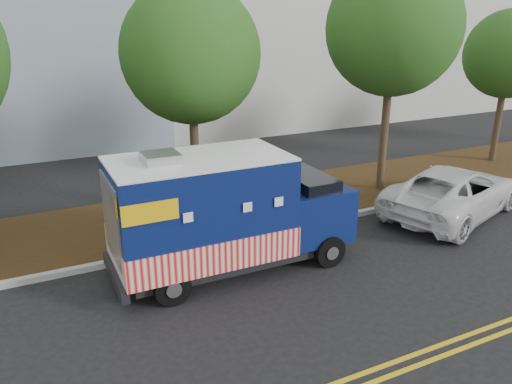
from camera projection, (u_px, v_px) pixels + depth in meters
name	position (u px, v px, depth m)	size (l,w,h in m)	color
ground	(243.00, 265.00, 12.18)	(120.00, 120.00, 0.00)	black
curb	(222.00, 241.00, 13.34)	(120.00, 0.18, 0.15)	#9E9E99
mulch_strip	(195.00, 214.00, 15.12)	(120.00, 4.00, 0.15)	#301E0D
centerline_near	(353.00, 377.00, 8.41)	(120.00, 0.10, 0.01)	gold
tree_b	(191.00, 54.00, 13.81)	(3.90, 3.90, 6.73)	#38281C
tree_c	(393.00, 28.00, 15.44)	(4.20, 4.20, 7.51)	#38281C
tree_d	(509.00, 54.00, 19.19)	(3.37, 3.37, 6.06)	#38281C
sign_post	(181.00, 202.00, 12.91)	(0.06, 0.06, 2.40)	#473828
food_truck	(222.00, 216.00, 11.55)	(5.80, 2.25, 3.05)	black
white_car	(453.00, 191.00, 15.10)	(2.48, 5.38, 1.49)	silver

